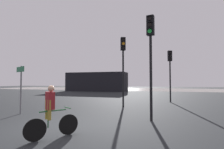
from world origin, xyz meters
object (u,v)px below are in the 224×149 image
Objects in this scene: traffic_light_near_right at (151,48)px; direction_sign_post at (21,82)px; distant_building at (97,82)px; cyclist at (51,111)px; traffic_light_center at (123,59)px; traffic_light_far_right at (170,66)px.

traffic_light_near_right reaches higher than direction_sign_post.
distant_building reaches higher than cyclist.
traffic_light_center reaches higher than distant_building.
distant_building is 20.26m from traffic_light_far_right.
traffic_light_center is 7.49m from cyclist.
cyclist is (9.47, -26.49, -0.94)m from distant_building.
traffic_light_near_right is 2.92× the size of cyclist.
traffic_light_near_right is (-0.94, -7.77, 0.20)m from traffic_light_far_right.
cyclist is (-2.73, -3.36, -2.45)m from traffic_light_near_right.
direction_sign_post is (-6.89, -0.42, -1.58)m from traffic_light_near_right.
direction_sign_post is (5.31, -23.54, -0.07)m from distant_building.
direction_sign_post is at bearing 13.11° from traffic_light_near_right.
traffic_light_near_right is at bearing -149.77° from direction_sign_post.
traffic_light_center is 4.27m from traffic_light_near_right.
traffic_light_center is 2.97× the size of cyclist.
direction_sign_post is at bearing -77.30° from distant_building.
cyclist is at bearing 60.36° from traffic_light_center.
traffic_light_center reaches higher than traffic_light_near_right.
traffic_light_far_right is (13.14, -15.36, 1.31)m from distant_building.
traffic_light_far_right is 7.83m from traffic_light_near_right.
traffic_light_center is 5.16m from traffic_light_far_right.
traffic_light_center is at bearing -49.65° from traffic_light_near_right.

